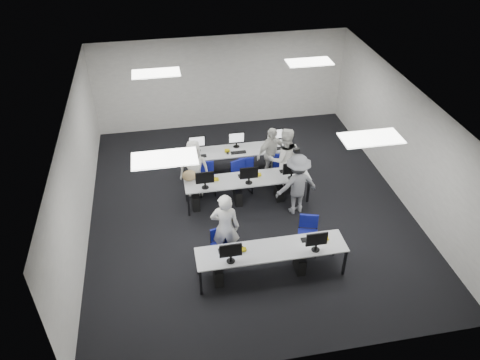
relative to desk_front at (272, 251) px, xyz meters
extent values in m
plane|color=black|center=(0.00, 2.40, -0.68)|extent=(9.00, 9.00, 0.00)
plane|color=white|center=(0.00, 2.40, 2.32)|extent=(9.00, 9.00, 0.00)
cube|color=silver|center=(0.00, 6.90, 0.82)|extent=(8.00, 0.02, 3.00)
cube|color=silver|center=(0.00, -2.10, 0.82)|extent=(8.00, 0.02, 3.00)
cube|color=silver|center=(-4.00, 2.40, 0.82)|extent=(0.02, 9.00, 3.00)
cube|color=silver|center=(4.00, 2.40, 0.82)|extent=(0.02, 9.00, 3.00)
cube|color=white|center=(-2.00, 0.40, 2.30)|extent=(1.20, 0.60, 0.02)
cube|color=white|center=(2.00, 0.40, 2.30)|extent=(1.20, 0.60, 0.02)
cube|color=white|center=(-2.00, 4.40, 2.30)|extent=(1.20, 0.60, 0.02)
cube|color=white|center=(2.00, 4.40, 2.30)|extent=(1.20, 0.60, 0.02)
cube|color=#ADAFB2|center=(0.00, 0.00, 0.03)|extent=(3.20, 0.70, 0.03)
cube|color=black|center=(-1.55, -0.30, -0.33)|extent=(0.05, 0.05, 0.70)
cube|color=black|center=(-1.55, 0.30, -0.33)|extent=(0.05, 0.05, 0.70)
cube|color=black|center=(1.55, -0.30, -0.33)|extent=(0.05, 0.05, 0.70)
cube|color=black|center=(1.55, 0.30, -0.33)|extent=(0.05, 0.05, 0.70)
cube|color=#ADAFB2|center=(0.00, 2.60, 0.03)|extent=(3.20, 0.70, 0.03)
cube|color=black|center=(-1.55, 2.30, -0.33)|extent=(0.05, 0.05, 0.70)
cube|color=black|center=(-1.55, 2.90, -0.33)|extent=(0.05, 0.05, 0.70)
cube|color=black|center=(1.55, 2.30, -0.33)|extent=(0.05, 0.05, 0.70)
cube|color=black|center=(1.55, 2.90, -0.33)|extent=(0.05, 0.05, 0.70)
cube|color=#ADAFB2|center=(0.00, 4.00, 0.03)|extent=(3.20, 0.70, 0.03)
cube|color=black|center=(-1.55, 3.70, -0.33)|extent=(0.05, 0.05, 0.70)
cube|color=black|center=(-1.55, 4.30, -0.33)|extent=(0.05, 0.05, 0.70)
cube|color=black|center=(1.55, 3.70, -0.33)|extent=(0.05, 0.05, 0.70)
cube|color=black|center=(1.55, 4.30, -0.33)|extent=(0.05, 0.05, 0.70)
cube|color=#0D26B2|center=(-0.90, -0.18, 0.35)|extent=(0.46, 0.04, 0.32)
cube|color=black|center=(-0.90, 0.14, 0.06)|extent=(0.42, 0.14, 0.02)
ellipsoid|color=black|center=(-0.60, 0.14, 0.07)|extent=(0.07, 0.10, 0.04)
cube|color=black|center=(-1.15, 0.00, -0.47)|extent=(0.18, 0.40, 0.42)
cube|color=white|center=(0.90, -0.18, 0.35)|extent=(0.46, 0.04, 0.32)
cube|color=black|center=(0.90, 0.14, 0.06)|extent=(0.42, 0.14, 0.02)
ellipsoid|color=black|center=(1.20, 0.14, 0.07)|extent=(0.07, 0.10, 0.04)
cube|color=black|center=(0.65, 0.00, -0.47)|extent=(0.18, 0.40, 0.42)
cube|color=white|center=(-1.10, 2.42, 0.35)|extent=(0.46, 0.04, 0.32)
cube|color=black|center=(-1.10, 2.74, 0.06)|extent=(0.42, 0.14, 0.02)
ellipsoid|color=black|center=(-0.80, 2.74, 0.07)|extent=(0.07, 0.10, 0.04)
cube|color=black|center=(-1.35, 2.60, -0.47)|extent=(0.18, 0.40, 0.42)
cube|color=white|center=(0.00, 2.42, 0.35)|extent=(0.46, 0.04, 0.32)
cube|color=black|center=(0.00, 2.74, 0.06)|extent=(0.42, 0.14, 0.02)
ellipsoid|color=black|center=(0.30, 2.74, 0.07)|extent=(0.07, 0.10, 0.04)
cube|color=black|center=(-0.25, 2.60, -0.47)|extent=(0.18, 0.40, 0.42)
cube|color=white|center=(1.10, 2.42, 0.35)|extent=(0.46, 0.04, 0.32)
cube|color=black|center=(1.10, 2.74, 0.06)|extent=(0.42, 0.14, 0.02)
ellipsoid|color=black|center=(1.40, 2.74, 0.07)|extent=(0.07, 0.10, 0.04)
cube|color=black|center=(0.85, 2.60, -0.47)|extent=(0.18, 0.40, 0.42)
cube|color=white|center=(-1.10, 4.18, 0.35)|extent=(0.46, 0.04, 0.32)
cube|color=black|center=(-1.10, 3.86, 0.06)|extent=(0.42, 0.14, 0.02)
ellipsoid|color=black|center=(-1.40, 3.86, 0.07)|extent=(0.07, 0.10, 0.04)
cube|color=black|center=(-0.85, 4.00, -0.47)|extent=(0.18, 0.40, 0.42)
cube|color=white|center=(0.00, 4.18, 0.35)|extent=(0.46, 0.04, 0.32)
cube|color=black|center=(0.00, 3.86, 0.06)|extent=(0.42, 0.14, 0.02)
ellipsoid|color=black|center=(-0.30, 3.86, 0.07)|extent=(0.07, 0.10, 0.04)
cube|color=black|center=(0.25, 4.00, -0.47)|extent=(0.18, 0.40, 0.42)
cube|color=white|center=(1.10, 4.18, 0.35)|extent=(0.46, 0.04, 0.32)
cube|color=black|center=(1.10, 3.86, 0.06)|extent=(0.42, 0.14, 0.02)
ellipsoid|color=black|center=(0.80, 3.86, 0.07)|extent=(0.07, 0.10, 0.04)
cube|color=black|center=(1.35, 4.00, -0.47)|extent=(0.18, 0.40, 0.42)
cube|color=navy|center=(-0.97, 0.61, -0.27)|extent=(0.48, 0.47, 0.05)
cube|color=navy|center=(-1.02, 0.78, -0.03)|extent=(0.38, 0.14, 0.32)
cube|color=navy|center=(0.99, 0.55, -0.22)|extent=(0.54, 0.53, 0.06)
cube|color=navy|center=(1.04, 0.74, 0.04)|extent=(0.42, 0.17, 0.36)
cube|color=navy|center=(-0.97, 3.20, -0.24)|extent=(0.44, 0.42, 0.06)
cube|color=navy|center=(-0.96, 3.39, 0.00)|extent=(0.40, 0.07, 0.34)
cube|color=navy|center=(-0.07, 3.04, -0.22)|extent=(0.56, 0.55, 0.06)
cube|color=navy|center=(-0.13, 3.23, 0.04)|extent=(0.41, 0.19, 0.36)
cube|color=navy|center=(1.05, 3.14, -0.26)|extent=(0.41, 0.40, 0.06)
cube|color=navy|center=(1.05, 3.33, -0.02)|extent=(0.39, 0.05, 0.33)
cube|color=navy|center=(-1.19, 3.52, -0.23)|extent=(0.48, 0.46, 0.06)
cube|color=navy|center=(-1.16, 3.33, 0.02)|extent=(0.41, 0.10, 0.35)
cube|color=navy|center=(0.12, 3.54, -0.23)|extent=(0.44, 0.42, 0.06)
cube|color=navy|center=(0.12, 3.34, 0.02)|extent=(0.41, 0.06, 0.35)
cube|color=navy|center=(1.17, 3.51, -0.23)|extent=(0.53, 0.51, 0.06)
cube|color=navy|center=(1.12, 3.32, 0.02)|extent=(0.41, 0.16, 0.35)
ellipsoid|color=olive|center=(-1.45, 2.80, 0.20)|extent=(0.37, 0.25, 0.30)
imported|color=white|center=(-0.87, 0.71, 0.19)|extent=(0.71, 0.54, 1.74)
imported|color=white|center=(1.09, 3.09, 0.21)|extent=(0.86, 0.67, 1.77)
imported|color=white|center=(-1.28, 3.26, 0.10)|extent=(0.84, 0.62, 1.57)
imported|color=white|center=(0.84, 3.54, 0.11)|extent=(1.00, 0.74, 1.58)
imported|color=slate|center=(1.13, 2.00, 0.15)|extent=(1.15, 0.77, 1.66)
cube|color=black|center=(1.10, 2.18, 1.03)|extent=(0.17, 0.20, 0.10)
camera|label=1|loc=(-1.96, -6.87, 6.94)|focal=35.00mm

